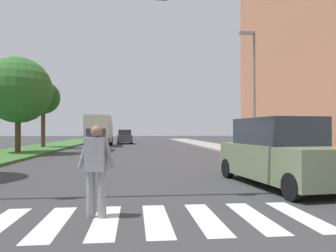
{
  "coord_description": "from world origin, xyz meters",
  "views": [
    {
      "loc": [
        0.5,
        2.81,
        1.6
      ],
      "look_at": [
        2.42,
        21.02,
        1.86
      ],
      "focal_mm": 34.46,
      "sensor_mm": 36.0,
      "label": 1
    }
  ],
  "objects": [
    {
      "name": "ground_plane",
      "position": [
        0.0,
        30.0,
        0.0
      ],
      "size": [
        140.0,
        140.0,
        0.0
      ],
      "primitive_type": "plane",
      "color": "#38383A"
    },
    {
      "name": "crosswalk",
      "position": [
        0.0,
        8.57,
        0.0
      ],
      "size": [
        7.65,
        2.2,
        0.01
      ],
      "color": "silver",
      "rests_on": "ground_plane"
    },
    {
      "name": "sedan_distant",
      "position": [
        -0.65,
        42.2,
        0.79
      ],
      "size": [
        2.01,
        4.62,
        1.71
      ],
      "color": "#474C51",
      "rests_on": "ground_plane"
    },
    {
      "name": "pedestrian_performer",
      "position": [
        -0.19,
        8.85,
        0.93
      ],
      "size": [
        0.74,
        0.34,
        1.69
      ],
      "color": "gray",
      "rests_on": "ground_plane"
    },
    {
      "name": "tree_distant",
      "position": [
        -7.5,
        32.25,
        4.48
      ],
      "size": [
        2.89,
        2.89,
        5.82
      ],
      "color": "#4C3823",
      "rests_on": "median_strip"
    },
    {
      "name": "sidewalk_right",
      "position": [
        8.29,
        28.0,
        0.07
      ],
      "size": [
        3.0,
        64.0,
        0.15
      ],
      "primitive_type": "cube",
      "color": "#9E9991",
      "rests_on": "ground_plane"
    },
    {
      "name": "suv_crossing",
      "position": [
        4.72,
        11.78,
        0.93
      ],
      "size": [
        2.43,
        4.78,
        1.97
      ],
      "color": "gray",
      "rests_on": "ground_plane"
    },
    {
      "name": "tree_far",
      "position": [
        -7.18,
        25.12,
        4.28
      ],
      "size": [
        4.39,
        4.39,
        6.34
      ],
      "color": "#4C3823",
      "rests_on": "median_strip"
    },
    {
      "name": "median_strip",
      "position": [
        -7.49,
        28.0,
        0.07
      ],
      "size": [
        4.39,
        64.0,
        0.15
      ],
      "primitive_type": "cube",
      "color": "#386B2D",
      "rests_on": "ground_plane"
    },
    {
      "name": "street_lamp_right",
      "position": [
        7.7,
        21.73,
        4.59
      ],
      "size": [
        1.02,
        0.24,
        7.5
      ],
      "color": "slate",
      "rests_on": "sidewalk_right"
    },
    {
      "name": "truck_box_delivery",
      "position": [
        -3.06,
        36.43,
        1.63
      ],
      "size": [
        2.4,
        6.2,
        3.1
      ],
      "color": "#B7B7BC",
      "rests_on": "ground_plane"
    },
    {
      "name": "sedan_midblock",
      "position": [
        -2.56,
        29.39,
        0.81
      ],
      "size": [
        2.15,
        4.25,
        1.75
      ],
      "color": "silver",
      "rests_on": "ground_plane"
    }
  ]
}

